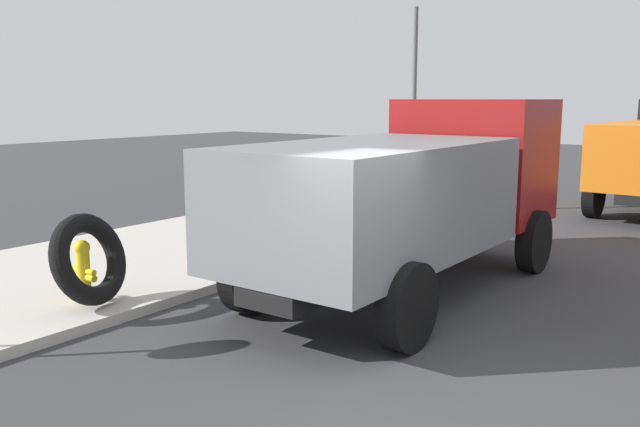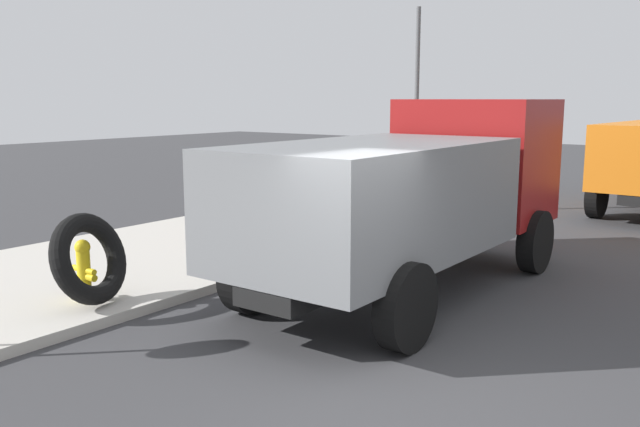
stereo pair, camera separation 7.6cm
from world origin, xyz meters
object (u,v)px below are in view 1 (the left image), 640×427
(loose_tire, at_px, (89,259))
(street_light_pole, at_px, (414,109))
(fire_hydrant, at_px, (84,269))
(dump_truck_gray, at_px, (415,189))

(loose_tire, height_order, street_light_pole, street_light_pole)
(fire_hydrant, relative_size, loose_tire, 0.68)
(loose_tire, bearing_deg, fire_hydrant, 74.14)
(fire_hydrant, xyz_separation_m, street_light_pole, (10.32, 0.31, 2.11))
(loose_tire, distance_m, street_light_pole, 10.58)
(loose_tire, xyz_separation_m, dump_truck_gray, (3.93, -2.96, 0.80))
(dump_truck_gray, bearing_deg, loose_tire, 143.08)
(loose_tire, height_order, dump_truck_gray, dump_truck_gray)
(fire_hydrant, relative_size, dump_truck_gray, 0.13)
(dump_truck_gray, bearing_deg, street_light_pole, 28.53)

